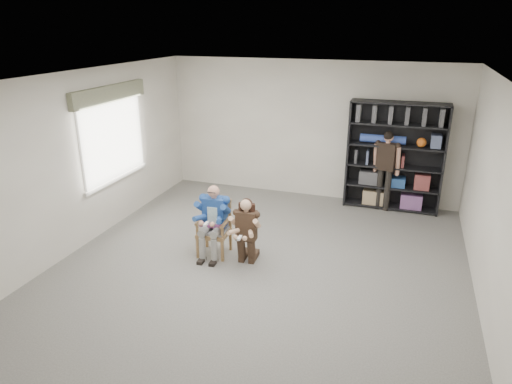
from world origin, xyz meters
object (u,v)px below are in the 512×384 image
(seated_man, at_px, (214,221))
(bookshelf, at_px, (395,157))
(standing_man, at_px, (385,171))
(armchair, at_px, (214,228))
(kneeling_woman, at_px, (246,232))

(seated_man, height_order, bookshelf, bookshelf)
(bookshelf, bearing_deg, standing_man, -138.24)
(armchair, xyz_separation_m, seated_man, (0.00, -0.00, 0.13))
(armchair, xyz_separation_m, kneeling_woman, (0.58, -0.12, 0.08))
(armchair, distance_m, seated_man, 0.13)
(standing_man, bearing_deg, kneeling_woman, -107.07)
(armchair, distance_m, standing_man, 3.67)
(seated_man, xyz_separation_m, standing_man, (2.38, 2.77, 0.21))
(seated_man, bearing_deg, armchair, 86.89)
(armchair, relative_size, seated_man, 0.77)
(seated_man, distance_m, kneeling_woman, 0.59)
(kneeling_woman, bearing_deg, armchair, 165.20)
(seated_man, xyz_separation_m, kneeling_woman, (0.58, -0.12, -0.05))
(seated_man, bearing_deg, kneeling_woman, -14.80)
(bookshelf, bearing_deg, kneeling_woman, -122.76)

